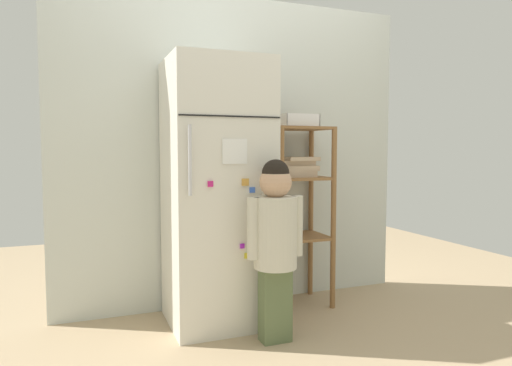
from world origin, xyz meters
name	(u,v)px	position (x,y,z in m)	size (l,w,h in m)	color
ground_plane	(256,317)	(0.00, 0.00, 0.00)	(6.00, 6.00, 0.00)	tan
kitchen_wall_back	(238,152)	(0.00, 0.34, 1.06)	(2.50, 0.03, 2.12)	silver
refrigerator	(217,193)	(-0.25, 0.02, 0.81)	(0.60, 0.61, 1.62)	silver
child_standing	(275,232)	(-0.03, -0.39, 0.62)	(0.33, 0.24, 1.03)	#586842
pantry_shelf_unit	(297,189)	(0.35, 0.13, 0.81)	(0.42, 0.36, 1.23)	olive
fruit_bin	(300,122)	(0.36, 0.11, 1.27)	(0.25, 0.16, 0.09)	white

